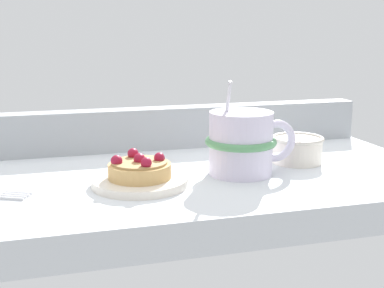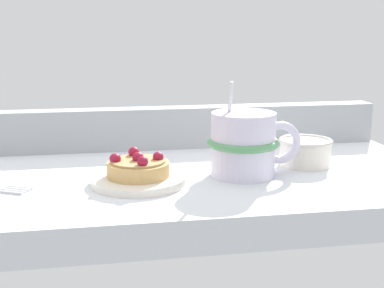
{
  "view_description": "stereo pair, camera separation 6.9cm",
  "coord_description": "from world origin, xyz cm",
  "px_view_note": "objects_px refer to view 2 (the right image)",
  "views": [
    {
      "loc": [
        -15.03,
        -67.79,
        19.78
      ],
      "look_at": [
        3.53,
        -3.22,
        4.8
      ],
      "focal_mm": 49.36,
      "sensor_mm": 36.0,
      "label": 1
    },
    {
      "loc": [
        -8.34,
        -69.35,
        19.78
      ],
      "look_at": [
        3.53,
        -3.22,
        4.8
      ],
      "focal_mm": 49.36,
      "sensor_mm": 36.0,
      "label": 2
    }
  ],
  "objects_px": {
    "raspberry_tart": "(138,167)",
    "sugar_bowl": "(305,151)",
    "coffee_mug": "(245,144)",
    "dessert_plate": "(139,180)"
  },
  "relations": [
    {
      "from": "raspberry_tart",
      "to": "coffee_mug",
      "type": "relative_size",
      "value": 0.61
    },
    {
      "from": "dessert_plate",
      "to": "sugar_bowl",
      "type": "bearing_deg",
      "value": 11.73
    },
    {
      "from": "dessert_plate",
      "to": "raspberry_tart",
      "type": "height_order",
      "value": "raspberry_tart"
    },
    {
      "from": "raspberry_tart",
      "to": "sugar_bowl",
      "type": "bearing_deg",
      "value": 11.69
    },
    {
      "from": "raspberry_tart",
      "to": "sugar_bowl",
      "type": "xyz_separation_m",
      "value": [
        0.25,
        0.05,
        -0.0
      ]
    },
    {
      "from": "dessert_plate",
      "to": "raspberry_tart",
      "type": "distance_m",
      "value": 0.02
    },
    {
      "from": "coffee_mug",
      "to": "raspberry_tart",
      "type": "bearing_deg",
      "value": -173.64
    },
    {
      "from": "coffee_mug",
      "to": "sugar_bowl",
      "type": "bearing_deg",
      "value": 19.01
    },
    {
      "from": "dessert_plate",
      "to": "raspberry_tart",
      "type": "xyz_separation_m",
      "value": [
        -0.0,
        0.0,
        0.02
      ]
    },
    {
      "from": "raspberry_tart",
      "to": "coffee_mug",
      "type": "xyz_separation_m",
      "value": [
        0.15,
        0.02,
        0.02
      ]
    }
  ]
}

